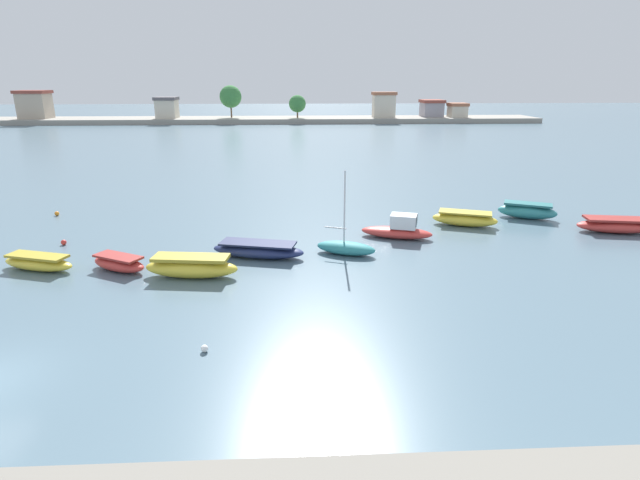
% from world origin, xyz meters
% --- Properties ---
extents(moored_boat_1, '(4.42, 2.46, 0.87)m').
position_xyz_m(moored_boat_1, '(-3.07, 11.05, 0.41)').
color(moored_boat_1, yellow).
rests_on(moored_boat_1, ground).
extents(moored_boat_2, '(3.61, 2.76, 0.85)m').
position_xyz_m(moored_boat_2, '(1.37, 10.73, 0.41)').
color(moored_boat_2, '#C63833').
rests_on(moored_boat_2, ground).
extents(moored_boat_3, '(5.07, 2.09, 1.16)m').
position_xyz_m(moored_boat_3, '(5.52, 9.58, 0.56)').
color(moored_boat_3, yellow).
rests_on(moored_boat_3, ground).
extents(moored_boat_4, '(5.73, 2.94, 0.90)m').
position_xyz_m(moored_boat_4, '(8.81, 12.55, 0.43)').
color(moored_boat_4, navy).
rests_on(moored_boat_4, ground).
extents(moored_boat_5, '(3.81, 2.54, 5.04)m').
position_xyz_m(moored_boat_5, '(13.99, 12.76, 0.42)').
color(moored_boat_5, teal).
rests_on(moored_boat_5, ground).
extents(moored_boat_6, '(4.89, 2.86, 1.60)m').
position_xyz_m(moored_boat_6, '(17.76, 15.82, 0.57)').
color(moored_boat_6, '#C63833').
rests_on(moored_boat_6, ground).
extents(moored_boat_7, '(4.78, 3.06, 1.03)m').
position_xyz_m(moored_boat_7, '(23.05, 18.45, 0.50)').
color(moored_boat_7, yellow).
rests_on(moored_boat_7, ground).
extents(moored_boat_8, '(4.40, 3.12, 1.18)m').
position_xyz_m(moored_boat_8, '(28.33, 20.12, 0.57)').
color(moored_boat_8, teal).
rests_on(moored_boat_8, ground).
extents(moored_boat_9, '(5.40, 2.59, 1.01)m').
position_xyz_m(moored_boat_9, '(32.85, 16.30, 0.48)').
color(moored_boat_9, '#C63833').
rests_on(moored_boat_9, ground).
extents(mooring_buoy_2, '(0.34, 0.34, 0.34)m').
position_xyz_m(mooring_buoy_2, '(-3.59, 15.40, 0.17)').
color(mooring_buoy_2, red).
rests_on(mooring_buoy_2, ground).
extents(mooring_buoy_3, '(0.29, 0.29, 0.29)m').
position_xyz_m(mooring_buoy_3, '(7.46, 1.79, 0.14)').
color(mooring_buoy_3, white).
rests_on(mooring_buoy_3, ground).
extents(mooring_buoy_4, '(0.34, 0.34, 0.34)m').
position_xyz_m(mooring_buoy_4, '(-7.19, 22.67, 0.17)').
color(mooring_buoy_4, orange).
rests_on(mooring_buoy_4, ground).
extents(distant_shoreline, '(137.53, 11.92, 8.47)m').
position_xyz_m(distant_shoreline, '(-0.63, 107.64, 1.69)').
color(distant_shoreline, gray).
rests_on(distant_shoreline, ground).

